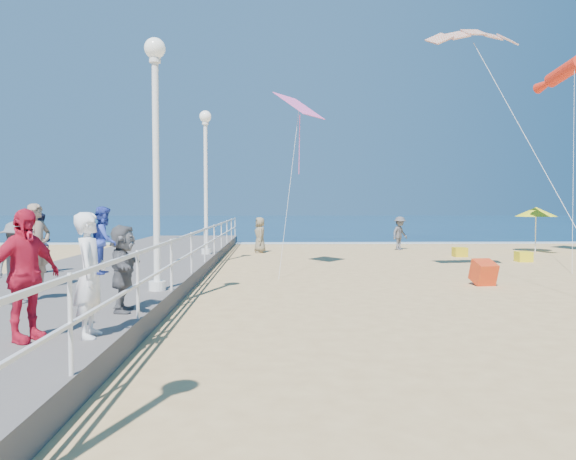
{
  "coord_description": "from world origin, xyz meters",
  "views": [
    {
      "loc": [
        -2.92,
        -11.96,
        2.21
      ],
      "look_at": [
        -2.5,
        2.0,
        1.6
      ],
      "focal_mm": 35.0,
      "sensor_mm": 36.0,
      "label": 1
    }
  ],
  "objects_px": {
    "lamp_post_far": "(206,166)",
    "beach_walker_c": "(260,235)",
    "beach_chair_left": "(460,252)",
    "spectator_2": "(18,263)",
    "spectator_7": "(40,243)",
    "beach_chair_right": "(523,257)",
    "spectator_3": "(24,275)",
    "box_kite": "(484,275)",
    "lamp_post_mid": "(156,137)",
    "woman_holding_toddler": "(90,275)",
    "beach_umbrella": "(536,212)",
    "toddler_held": "(104,240)",
    "spectator_5": "(123,268)",
    "beach_walker_a": "(400,233)",
    "spectator_6": "(37,246)"
  },
  "relations": [
    {
      "from": "lamp_post_far",
      "to": "beach_walker_c",
      "type": "height_order",
      "value": "lamp_post_far"
    },
    {
      "from": "beach_chair_left",
      "to": "spectator_2",
      "type": "bearing_deg",
      "value": -133.37
    },
    {
      "from": "spectator_7",
      "to": "beach_chair_right",
      "type": "distance_m",
      "value": 17.42
    },
    {
      "from": "lamp_post_far",
      "to": "spectator_3",
      "type": "xyz_separation_m",
      "value": [
        -0.85,
        -13.46,
        -2.37
      ]
    },
    {
      "from": "spectator_2",
      "to": "box_kite",
      "type": "bearing_deg",
      "value": -42.85
    },
    {
      "from": "lamp_post_mid",
      "to": "woman_holding_toddler",
      "type": "height_order",
      "value": "lamp_post_mid"
    },
    {
      "from": "lamp_post_far",
      "to": "beach_umbrella",
      "type": "bearing_deg",
      "value": 19.81
    },
    {
      "from": "toddler_held",
      "to": "spectator_2",
      "type": "xyz_separation_m",
      "value": [
        -2.32,
        2.52,
        -0.56
      ]
    },
    {
      "from": "lamp_post_mid",
      "to": "lamp_post_far",
      "type": "bearing_deg",
      "value": 90.0
    },
    {
      "from": "spectator_7",
      "to": "beach_chair_left",
      "type": "relative_size",
      "value": 2.96
    },
    {
      "from": "toddler_held",
      "to": "spectator_2",
      "type": "height_order",
      "value": "toddler_held"
    },
    {
      "from": "woman_holding_toddler",
      "to": "box_kite",
      "type": "xyz_separation_m",
      "value": [
        8.35,
        7.52,
        -0.96
      ]
    },
    {
      "from": "lamp_post_mid",
      "to": "beach_chair_right",
      "type": "distance_m",
      "value": 16.12
    },
    {
      "from": "spectator_3",
      "to": "spectator_5",
      "type": "xyz_separation_m",
      "value": [
        0.75,
        2.08,
        -0.14
      ]
    },
    {
      "from": "toddler_held",
      "to": "beach_walker_a",
      "type": "xyz_separation_m",
      "value": [
        8.73,
        19.82,
        -0.89
      ]
    },
    {
      "from": "spectator_5",
      "to": "beach_chair_left",
      "type": "relative_size",
      "value": 2.7
    },
    {
      "from": "spectator_7",
      "to": "box_kite",
      "type": "height_order",
      "value": "spectator_7"
    },
    {
      "from": "box_kite",
      "to": "spectator_5",
      "type": "bearing_deg",
      "value": -155.56
    },
    {
      "from": "beach_walker_c",
      "to": "beach_chair_right",
      "type": "height_order",
      "value": "beach_walker_c"
    },
    {
      "from": "toddler_held",
      "to": "beach_chair_right",
      "type": "xyz_separation_m",
      "value": [
        12.26,
        13.84,
        -1.52
      ]
    },
    {
      "from": "box_kite",
      "to": "beach_umbrella",
      "type": "bearing_deg",
      "value": 49.12
    },
    {
      "from": "lamp_post_mid",
      "to": "spectator_2",
      "type": "bearing_deg",
      "value": -144.87
    },
    {
      "from": "spectator_6",
      "to": "beach_chair_right",
      "type": "relative_size",
      "value": 3.37
    },
    {
      "from": "spectator_3",
      "to": "spectator_7",
      "type": "distance_m",
      "value": 8.09
    },
    {
      "from": "spectator_7",
      "to": "beach_umbrella",
      "type": "height_order",
      "value": "beach_umbrella"
    },
    {
      "from": "spectator_5",
      "to": "spectator_2",
      "type": "bearing_deg",
      "value": 61.8
    },
    {
      "from": "toddler_held",
      "to": "beach_walker_c",
      "type": "xyz_separation_m",
      "value": [
        1.8,
        18.33,
        -0.89
      ]
    },
    {
      "from": "toddler_held",
      "to": "spectator_7",
      "type": "bearing_deg",
      "value": 22.71
    },
    {
      "from": "lamp_post_mid",
      "to": "lamp_post_far",
      "type": "height_order",
      "value": "same"
    },
    {
      "from": "spectator_6",
      "to": "beach_chair_left",
      "type": "xyz_separation_m",
      "value": [
        13.25,
        11.64,
        -1.13
      ]
    },
    {
      "from": "spectator_6",
      "to": "spectator_7",
      "type": "height_order",
      "value": "spectator_6"
    },
    {
      "from": "spectator_2",
      "to": "beach_umbrella",
      "type": "relative_size",
      "value": 0.71
    },
    {
      "from": "spectator_5",
      "to": "beach_walker_c",
      "type": "relative_size",
      "value": 0.89
    },
    {
      "from": "spectator_3",
      "to": "spectator_7",
      "type": "bearing_deg",
      "value": 52.83
    },
    {
      "from": "beach_walker_a",
      "to": "beach_umbrella",
      "type": "xyz_separation_m",
      "value": [
        6.23,
        -1.3,
        1.08
      ]
    },
    {
      "from": "spectator_5",
      "to": "spectator_7",
      "type": "bearing_deg",
      "value": 26.18
    },
    {
      "from": "lamp_post_mid",
      "to": "beach_umbrella",
      "type": "height_order",
      "value": "lamp_post_mid"
    },
    {
      "from": "beach_umbrella",
      "to": "beach_walker_a",
      "type": "bearing_deg",
      "value": 168.21
    },
    {
      "from": "beach_walker_c",
      "to": "beach_umbrella",
      "type": "relative_size",
      "value": 0.78
    },
    {
      "from": "spectator_6",
      "to": "spectator_7",
      "type": "xyz_separation_m",
      "value": [
        -1.05,
        2.74,
        -0.11
      ]
    },
    {
      "from": "woman_holding_toddler",
      "to": "lamp_post_mid",
      "type": "bearing_deg",
      "value": -5.87
    },
    {
      "from": "woman_holding_toddler",
      "to": "box_kite",
      "type": "relative_size",
      "value": 2.87
    },
    {
      "from": "spectator_3",
      "to": "beach_walker_a",
      "type": "relative_size",
      "value": 1.06
    },
    {
      "from": "spectator_7",
      "to": "beach_chair_left",
      "type": "xyz_separation_m",
      "value": [
        14.3,
        8.9,
        -1.01
      ]
    },
    {
      "from": "spectator_7",
      "to": "spectator_6",
      "type": "bearing_deg",
      "value": -150.46
    },
    {
      "from": "spectator_6",
      "to": "spectator_7",
      "type": "bearing_deg",
      "value": 45.96
    },
    {
      "from": "spectator_6",
      "to": "spectator_7",
      "type": "distance_m",
      "value": 2.94
    },
    {
      "from": "toddler_held",
      "to": "box_kite",
      "type": "relative_size",
      "value": 1.58
    },
    {
      "from": "spectator_7",
      "to": "beach_walker_c",
      "type": "height_order",
      "value": "spectator_7"
    },
    {
      "from": "toddler_held",
      "to": "spectator_6",
      "type": "xyz_separation_m",
      "value": [
        -2.76,
        4.45,
        -0.4
      ]
    }
  ]
}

